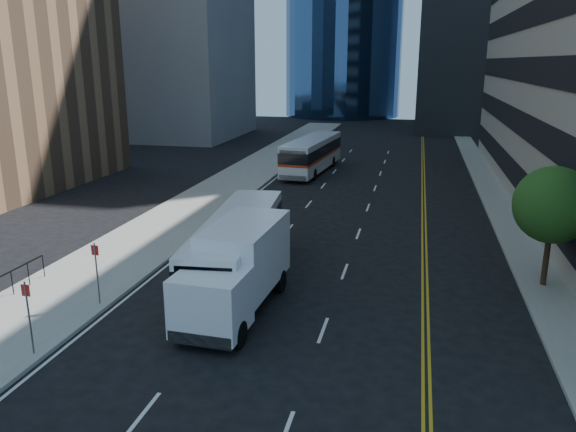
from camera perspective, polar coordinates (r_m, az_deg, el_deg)
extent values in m
plane|color=black|center=(18.98, 1.03, -14.03)|extent=(160.00, 160.00, 0.00)
cube|color=gray|center=(44.43, -5.57, 3.34)|extent=(5.00, 90.00, 0.15)
cube|color=gray|center=(42.58, 20.21, 1.92)|extent=(2.00, 90.00, 0.15)
cylinder|color=#332114|center=(26.10, 24.73, -4.08)|extent=(0.24, 0.24, 2.20)
sphere|color=#123F15|center=(25.46, 25.33, 1.03)|extent=(3.20, 3.20, 3.20)
cube|color=white|center=(24.93, -5.11, -4.61)|extent=(3.40, 11.05, 1.00)
cube|color=red|center=(24.73, -5.14, -3.33)|extent=(3.42, 11.07, 0.20)
cube|color=black|center=(24.57, -5.17, -2.23)|extent=(3.42, 11.07, 0.82)
cube|color=white|center=(24.38, -5.21, -0.71)|extent=(3.40, 11.05, 0.45)
cylinder|color=black|center=(22.39, -9.56, -8.16)|extent=(0.36, 0.93, 0.91)
cylinder|color=black|center=(21.89, -4.19, -8.54)|extent=(0.36, 0.93, 0.91)
cylinder|color=black|center=(27.94, -5.95, -3.18)|extent=(0.36, 0.93, 0.91)
cylinder|color=black|center=(27.54, -1.65, -3.38)|extent=(0.36, 0.93, 0.91)
cube|color=silver|center=(49.15, 2.46, 5.48)|extent=(3.43, 11.43, 1.03)
cube|color=red|center=(49.05, 2.46, 6.18)|extent=(3.45, 11.46, 0.21)
cube|color=black|center=(48.97, 2.47, 6.78)|extent=(3.45, 11.46, 0.84)
cube|color=silver|center=(48.87, 2.48, 7.60)|extent=(3.43, 11.43, 0.47)
cylinder|color=black|center=(46.35, 0.01, 4.42)|extent=(0.36, 0.96, 0.94)
cylinder|color=black|center=(45.73, 2.64, 4.25)|extent=(0.36, 0.96, 0.94)
cylinder|color=black|center=(52.36, 2.18, 5.68)|extent=(0.36, 0.96, 0.94)
cylinder|color=black|center=(51.81, 4.53, 5.54)|extent=(0.36, 0.96, 0.94)
cube|color=white|center=(19.46, -7.82, -8.70)|extent=(2.46, 2.27, 2.06)
cube|color=black|center=(18.52, -9.01, -8.70)|extent=(2.16, 0.16, 1.08)
cube|color=white|center=(22.21, -4.37, -3.85)|extent=(2.58, 4.82, 2.56)
cube|color=black|center=(21.81, -5.27, -8.41)|extent=(2.06, 6.56, 0.25)
cylinder|color=black|center=(20.12, -10.77, -10.99)|extent=(0.32, 0.96, 0.94)
cylinder|color=black|center=(19.34, -5.00, -11.90)|extent=(0.32, 0.96, 0.94)
cylinder|color=black|center=(24.22, -5.64, -6.10)|extent=(0.32, 0.96, 0.94)
cylinder|color=black|center=(23.58, -0.80, -6.64)|extent=(0.32, 0.96, 0.94)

